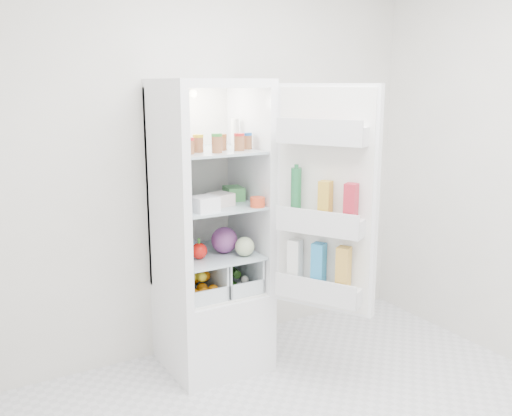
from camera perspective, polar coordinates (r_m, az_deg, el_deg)
room_walls at (r=2.52m, az=11.55°, el=7.91°), size 3.02×3.02×2.61m
refrigerator at (r=3.63m, az=-4.78°, el=-5.45°), size 0.60×0.60×1.80m
shelf_low at (r=3.55m, az=-4.37°, el=-4.58°), size 0.49×0.53×0.01m
shelf_mid at (r=3.47m, az=-4.45°, el=0.31°), size 0.49×0.53×0.02m
shelf_top at (r=3.42m, az=-4.55°, el=5.72°), size 0.49×0.53×0.02m
crisper_left at (r=3.54m, az=-6.13°, el=-6.87°), size 0.23×0.46×0.22m
crisper_right at (r=3.65m, az=-2.59°, el=-6.25°), size 0.23×0.46×0.22m
condiment_jars at (r=3.31m, az=-3.72°, el=6.39°), size 0.46×0.16×0.08m
squeeze_bottle at (r=3.55m, az=-2.11°, el=7.54°), size 0.06×0.06×0.17m
tub_white at (r=3.27m, az=-5.13°, el=0.41°), size 0.14×0.14×0.09m
tub_cream at (r=3.41m, az=-3.59°, el=0.87°), size 0.15×0.15×0.08m
tin_red at (r=3.37m, az=0.16°, el=0.60°), size 0.11×0.11×0.06m
tub_green at (r=3.57m, az=-2.24°, el=1.47°), size 0.13×0.16×0.08m
red_cabbage at (r=3.52m, az=-3.19°, el=-3.22°), size 0.16×0.16×0.16m
bell_pepper at (r=3.42m, az=-5.71°, el=-4.30°), size 0.10×0.10×0.10m
mushroom_bowl at (r=3.56m, az=-7.22°, el=-3.90°), size 0.16×0.16×0.07m
salad_bag at (r=3.46m, az=-1.14°, el=-3.88°), size 0.12×0.12×0.12m
citrus_pile at (r=3.54m, az=-5.93°, el=-7.42°), size 0.20×0.31×0.16m
veg_pile at (r=3.66m, az=-2.50°, el=-6.95°), size 0.16×0.30×0.10m
fridge_door at (r=3.25m, az=6.86°, el=0.18°), size 0.42×0.56×1.30m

